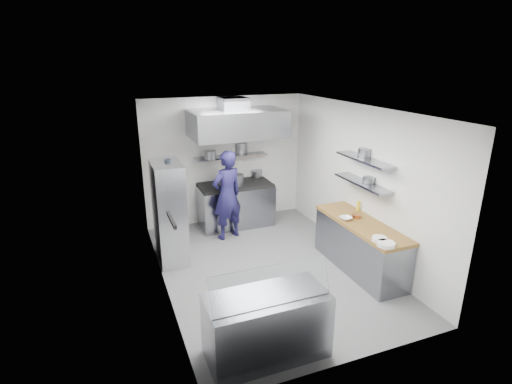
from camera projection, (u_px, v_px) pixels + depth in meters
name	position (u px, v px, depth m)	size (l,w,h in m)	color
floor	(268.00, 268.00, 7.13)	(5.00, 5.00, 0.00)	#5A5A5D
ceiling	(270.00, 110.00, 6.24)	(5.00, 5.00, 0.00)	silver
wall_back	(225.00, 160.00, 8.89)	(3.60, 0.02, 2.80)	white
wall_front	(356.00, 261.00, 4.48)	(3.60, 0.02, 2.80)	white
wall_left	(160.00, 208.00, 6.06)	(5.00, 0.02, 2.80)	white
wall_right	(359.00, 183.00, 7.30)	(5.00, 0.02, 2.80)	white
gas_range	(236.00, 206.00, 8.88)	(1.60, 0.80, 0.90)	gray
cooktop	(235.00, 185.00, 8.72)	(1.57, 0.78, 0.06)	black
stock_pot_left	(223.00, 181.00, 8.56)	(0.30, 0.30, 0.20)	slate
stock_pot_mid	(237.00, 180.00, 8.58)	(0.30, 0.30, 0.24)	slate
stock_pot_right	(257.00, 174.00, 9.18)	(0.26, 0.26, 0.16)	slate
over_range_shelf	(231.00, 156.00, 8.75)	(1.60, 0.30, 0.04)	gray
shelf_pot_a	(210.00, 155.00, 8.39)	(0.25, 0.25, 0.18)	slate
shelf_pot_b	(240.00, 147.00, 9.01)	(0.33, 0.33, 0.22)	slate
extractor_hood	(237.00, 123.00, 8.13)	(1.90, 1.15, 0.55)	gray
hood_duct	(233.00, 103.00, 8.21)	(0.55, 0.55, 0.24)	slate
red_firebox	(169.00, 165.00, 8.40)	(0.22, 0.10, 0.26)	red
chef	(227.00, 195.00, 8.08)	(0.68, 0.44, 1.85)	#191643
wire_rack	(169.00, 213.00, 7.17)	(0.50, 0.90, 1.85)	silver
rack_bin_a	(170.00, 220.00, 7.18)	(0.15, 0.19, 0.17)	white
rack_bin_b	(164.00, 185.00, 7.47)	(0.13, 0.17, 0.15)	yellow
rack_jar	(168.00, 164.00, 6.98)	(0.11, 0.11, 0.18)	black
knife_strip	(172.00, 220.00, 5.23)	(0.04, 0.55, 0.05)	black
prep_counter_base	(360.00, 247.00, 6.98)	(0.62, 2.00, 0.84)	gray
prep_counter_top	(362.00, 224.00, 6.83)	(0.65, 2.04, 0.06)	brown
plate_stack_a	(386.00, 244.00, 5.95)	(0.27, 0.27, 0.06)	white
plate_stack_b	(379.00, 239.00, 6.12)	(0.23, 0.23, 0.06)	white
copper_pan	(356.00, 216.00, 7.01)	(0.16, 0.16, 0.06)	#B46433
squeeze_bottle	(358.00, 206.00, 7.33)	(0.06, 0.06, 0.18)	yellow
mixing_bowl	(346.00, 218.00, 6.92)	(0.21, 0.21, 0.05)	white
wall_shelf_lower	(362.00, 183.00, 6.95)	(0.30, 1.30, 0.04)	gray
wall_shelf_upper	(364.00, 159.00, 6.82)	(0.30, 1.30, 0.04)	gray
shelf_pot_c	(369.00, 180.00, 6.89)	(0.21, 0.21, 0.10)	slate
shelf_pot_d	(365.00, 152.00, 6.94)	(0.23, 0.23, 0.14)	slate
display_case	(267.00, 326.00, 4.93)	(1.50, 0.70, 0.85)	gray
display_glass	(271.00, 285.00, 4.62)	(1.47, 0.02, 0.45)	silver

